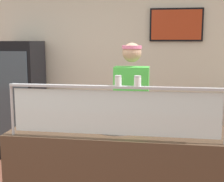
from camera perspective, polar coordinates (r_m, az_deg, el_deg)
shop_rear_unit at (r=5.08m, az=4.49°, el=4.21°), size 6.43×0.13×2.70m
serving_counter at (r=3.18m, az=1.06°, el=-15.29°), size 2.03×0.66×0.95m
sneeze_guard at (r=2.69m, az=0.33°, el=-2.69°), size 1.85×0.06×0.46m
pizza_tray at (r=3.04m, az=0.93°, el=-6.58°), size 0.42×0.42×0.04m
pizza_server at (r=3.01m, az=1.74°, el=-6.31°), size 0.14×0.29×0.01m
parmesan_shaker at (r=2.65m, az=1.11°, el=1.73°), size 0.06×0.06×0.09m
pepper_flake_shaker at (r=2.63m, az=4.59°, el=1.66°), size 0.06×0.06×0.09m
worker_figure at (r=3.58m, az=3.53°, el=-3.58°), size 0.41×0.50×1.76m
drink_fridge at (r=5.16m, az=-15.93°, el=-1.32°), size 0.61×0.63×1.77m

